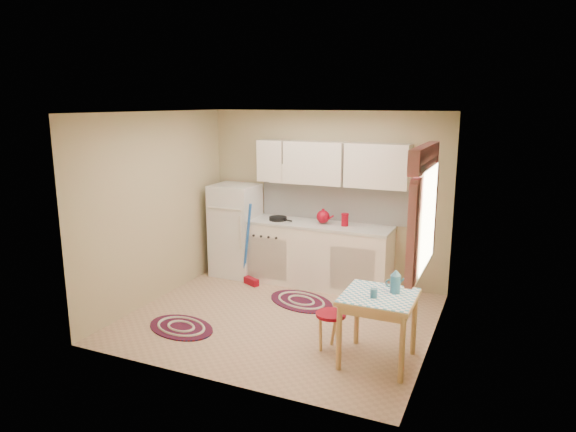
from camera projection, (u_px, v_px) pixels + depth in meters
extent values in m
plane|color=tan|center=(281.00, 318.00, 6.36)|extent=(3.60, 3.60, 0.00)
cube|color=silver|center=(280.00, 112.00, 5.81)|extent=(3.60, 3.20, 0.04)
cube|color=tan|center=(326.00, 197.00, 7.52)|extent=(3.60, 0.04, 2.50)
cube|color=tan|center=(207.00, 255.00, 4.66)|extent=(3.60, 0.04, 2.50)
cube|color=tan|center=(157.00, 207.00, 6.79)|extent=(0.04, 3.20, 2.50)
cube|color=tan|center=(436.00, 235.00, 5.38)|extent=(0.04, 3.20, 2.50)
cube|color=white|center=(334.00, 202.00, 7.47)|extent=(2.25, 0.03, 0.55)
cube|color=white|center=(331.00, 163.00, 7.21)|extent=(2.25, 0.33, 0.60)
cube|color=white|center=(428.00, 217.00, 4.83)|extent=(0.04, 0.85, 0.95)
cube|color=silver|center=(236.00, 230.00, 7.84)|extent=(0.65, 0.60, 1.40)
cube|color=white|center=(313.00, 255.00, 7.45)|extent=(2.25, 0.60, 0.88)
cube|color=beige|center=(313.00, 224.00, 7.35)|extent=(2.27, 0.62, 0.04)
cylinder|color=black|center=(278.00, 219.00, 7.51)|extent=(0.33, 0.33, 0.05)
cylinder|color=maroon|center=(345.00, 220.00, 7.15)|extent=(0.11, 0.11, 0.16)
cube|color=#DFB36F|center=(378.00, 329.00, 5.21)|extent=(0.72, 0.72, 0.72)
cylinder|color=maroon|center=(331.00, 331.00, 5.50)|extent=(0.33, 0.33, 0.42)
cylinder|color=#285C7C|center=(374.00, 294.00, 5.04)|extent=(0.08, 0.08, 0.10)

